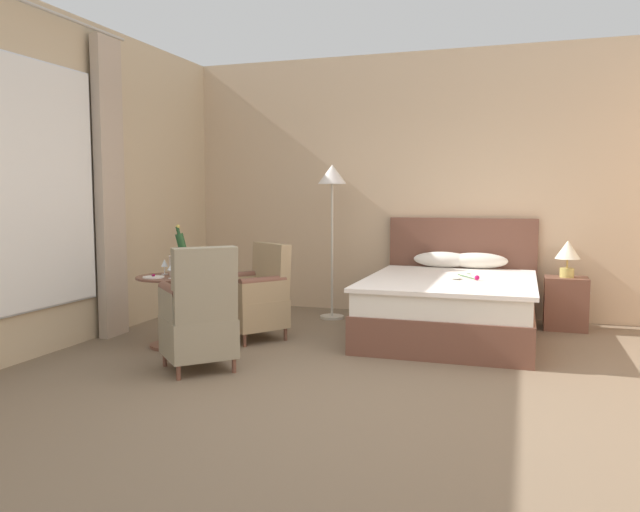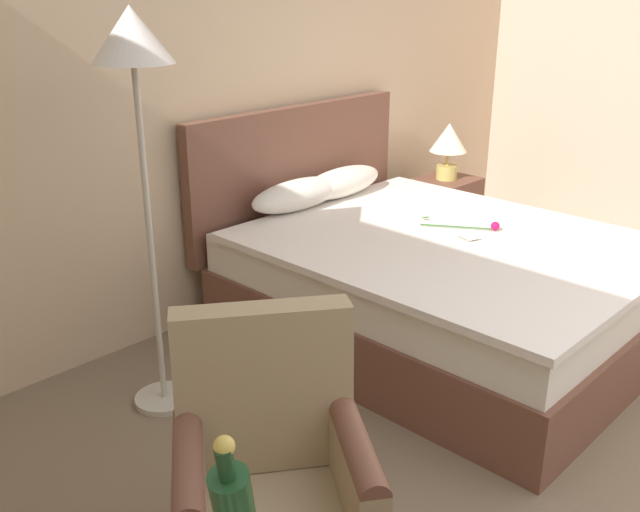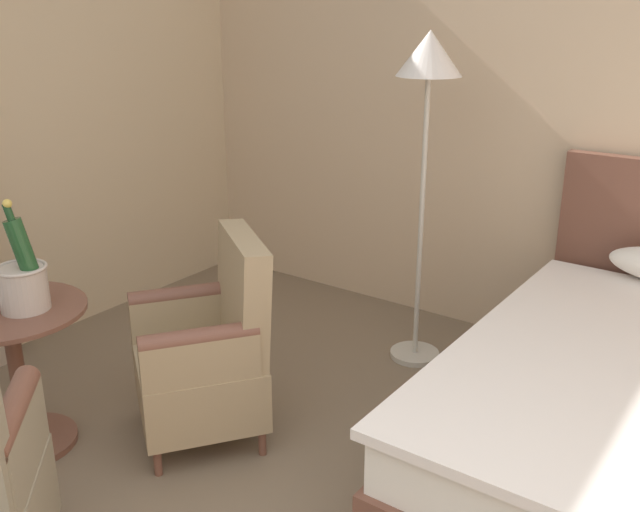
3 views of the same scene
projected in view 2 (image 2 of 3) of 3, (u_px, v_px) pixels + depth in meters
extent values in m
cube|color=#CCAF8C|center=(213.00, 42.00, 3.91)|extent=(5.92, 0.12, 3.15)
cube|color=brown|center=(437.00, 310.00, 3.95)|extent=(1.62, 2.12, 0.36)
cube|color=white|center=(441.00, 262.00, 3.85)|extent=(1.57, 2.06, 0.22)
cube|color=white|center=(451.00, 243.00, 3.77)|extent=(1.65, 2.00, 0.04)
cube|color=brown|center=(298.00, 172.00, 4.45)|extent=(1.70, 0.08, 0.82)
ellipsoid|color=white|center=(298.00, 195.00, 4.22)|extent=(0.69, 0.26, 0.19)
ellipsoid|color=white|center=(342.00, 182.00, 4.48)|extent=(0.69, 0.25, 0.20)
cylinder|color=#2D6628|center=(457.00, 227.00, 3.91)|extent=(0.22, 0.35, 0.01)
sphere|color=#B20F4C|center=(495.00, 226.00, 3.87)|extent=(0.05, 0.05, 0.05)
ellipsoid|color=#33702D|center=(426.00, 217.00, 4.05)|extent=(0.05, 0.04, 0.01)
cube|color=white|center=(469.00, 236.00, 3.76)|extent=(0.11, 0.13, 0.00)
cube|color=brown|center=(444.00, 217.00, 5.17)|extent=(0.44, 0.37, 0.57)
sphere|color=#B7B2A8|center=(463.00, 194.00, 5.29)|extent=(0.02, 0.02, 0.02)
cylinder|color=tan|center=(447.00, 172.00, 5.05)|extent=(0.15, 0.15, 0.10)
cylinder|color=tan|center=(447.00, 158.00, 5.02)|extent=(0.02, 0.02, 0.10)
cone|color=#EFE5C6|center=(449.00, 137.00, 4.96)|extent=(0.26, 0.26, 0.20)
cylinder|color=beige|center=(165.00, 398.00, 3.41)|extent=(0.28, 0.28, 0.03)
cylinder|color=beige|center=(151.00, 244.00, 3.13)|extent=(0.03, 0.03, 1.54)
cone|color=silver|center=(131.00, 34.00, 2.81)|extent=(0.33, 0.33, 0.22)
cylinder|color=#193D1E|center=(225.00, 463.00, 1.21)|extent=(0.05, 0.04, 0.08)
sphere|color=gold|center=(224.00, 446.00, 1.20)|extent=(0.04, 0.04, 0.04)
cube|color=tan|center=(264.00, 387.00, 2.25)|extent=(0.54, 0.45, 0.55)
cube|color=tan|center=(190.00, 491.00, 2.05)|extent=(0.37, 0.46, 0.20)
cylinder|color=brown|center=(188.00, 462.00, 2.01)|extent=(0.37, 0.46, 0.09)
cube|color=tan|center=(355.00, 471.00, 2.13)|extent=(0.37, 0.46, 0.20)
cylinder|color=brown|center=(355.00, 443.00, 2.09)|extent=(0.37, 0.46, 0.09)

